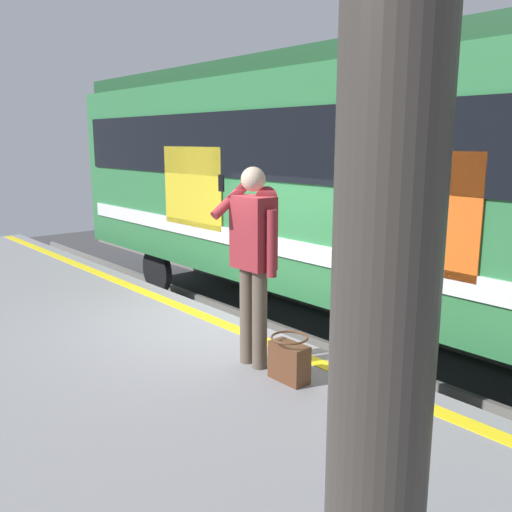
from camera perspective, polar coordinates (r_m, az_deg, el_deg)
ground_plane at (r=6.91m, az=-1.02°, el=-13.32°), size 24.87×24.87×0.00m
platform at (r=5.82m, az=-16.20°, el=-14.26°), size 16.00×3.83×0.85m
safety_line at (r=6.41m, az=-3.12°, el=-7.11°), size 15.68×0.16×0.01m
track_rail_near at (r=7.89m, az=7.92°, el=-9.50°), size 20.79×0.08×0.16m
track_rail_far at (r=8.96m, az=14.06°, el=-7.12°), size 20.79×0.08×0.16m
train_carriage at (r=8.10m, az=10.17°, el=8.43°), size 11.13×2.98×3.89m
passenger at (r=5.03m, az=-0.20°, el=0.57°), size 0.57×0.55×1.86m
handbag at (r=4.96m, az=3.43°, el=-10.65°), size 0.37×0.33×0.41m
station_column at (r=2.12m, az=13.53°, el=3.92°), size 0.42×0.42×3.62m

